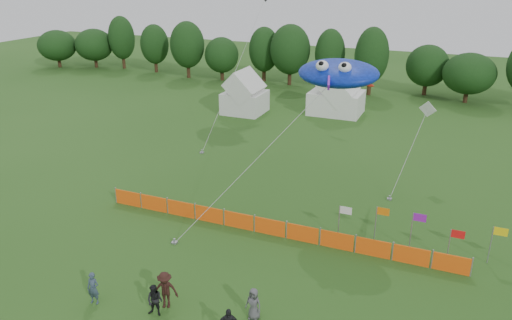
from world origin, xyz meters
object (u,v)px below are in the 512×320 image
at_px(spectator_c, 165,290).
at_px(spectator_e, 254,304).
at_px(spectator_b, 155,301).
at_px(barrier_fence, 270,227).
at_px(stingray_kite, 340,72).
at_px(tent_left, 245,96).
at_px(spectator_a, 93,288).
at_px(tent_right, 336,95).

relative_size(spectator_c, spectator_e, 1.19).
xyz_separation_m(spectator_b, spectator_c, (0.12, 0.68, 0.15)).
xyz_separation_m(barrier_fence, spectator_c, (-1.98, -8.06, 0.42)).
bearing_deg(spectator_c, stingray_kite, 53.71).
bearing_deg(spectator_e, stingray_kite, 94.96).
distance_m(tent_left, spectator_b, 33.57).
height_order(barrier_fence, spectator_e, spectator_e).
distance_m(barrier_fence, stingray_kite, 10.17).
bearing_deg(stingray_kite, spectator_b, -107.25).
distance_m(tent_left, spectator_a, 33.16).
distance_m(spectator_b, spectator_e, 4.43).
relative_size(barrier_fence, spectator_a, 13.60).
height_order(tent_left, spectator_e, tent_left).
bearing_deg(stingray_kite, barrier_fence, -112.88).
bearing_deg(tent_right, spectator_c, -88.51).
xyz_separation_m(spectator_e, stingray_kite, (0.24, 12.72, 7.98)).
height_order(barrier_fence, spectator_b, spectator_b).
distance_m(spectator_b, stingray_kite, 16.89).
bearing_deg(stingray_kite, spectator_a, -117.30).
relative_size(spectator_e, stingray_kite, 0.10).
relative_size(barrier_fence, spectator_b, 14.16).
distance_m(spectator_e, stingray_kite, 15.02).
relative_size(tent_left, barrier_fence, 0.19).
bearing_deg(tent_right, spectator_a, -93.71).
xyz_separation_m(tent_right, spectator_a, (-2.33, -35.90, -1.15)).
height_order(spectator_a, spectator_b, spectator_a).
bearing_deg(spectator_b, barrier_fence, 69.22).
xyz_separation_m(spectator_c, spectator_e, (4.05, 0.81, -0.15)).
bearing_deg(barrier_fence, spectator_c, -103.81).
relative_size(tent_right, spectator_e, 3.56).
distance_m(barrier_fence, spectator_b, 8.99).
height_order(spectator_c, spectator_e, spectator_c).
bearing_deg(spectator_c, tent_right, 72.79).
distance_m(barrier_fence, spectator_a, 10.51).
distance_m(spectator_a, spectator_b, 3.14).
xyz_separation_m(tent_left, stingray_kite, (14.28, -17.86, 6.89)).
xyz_separation_m(barrier_fence, spectator_a, (-5.22, -9.11, 0.31)).
xyz_separation_m(barrier_fence, spectator_e, (2.07, -7.25, 0.27)).
bearing_deg(spectator_a, tent_left, 93.54).
xyz_separation_m(tent_left, spectator_a, (6.75, -32.45, -1.06)).
distance_m(tent_left, spectator_c, 32.96).
bearing_deg(tent_left, stingray_kite, -51.35).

